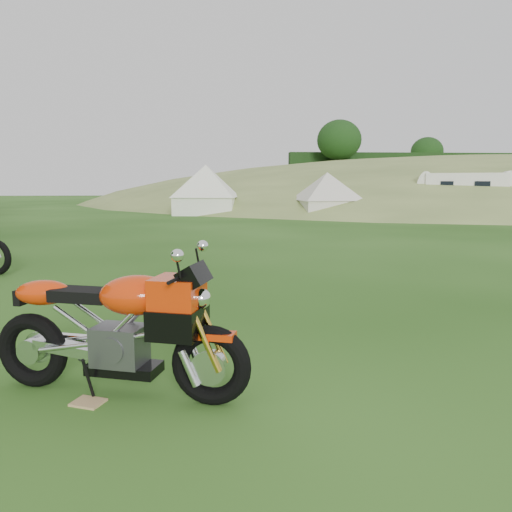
{
  "coord_description": "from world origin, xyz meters",
  "views": [
    {
      "loc": [
        -0.36,
        -4.91,
        1.64
      ],
      "look_at": [
        0.04,
        0.4,
        0.85
      ],
      "focal_mm": 35.0,
      "sensor_mm": 36.0,
      "label": 1
    }
  ],
  "objects_px": {
    "plywood_board": "(88,402)",
    "caravan": "(465,194)",
    "sport_motorcycle": "(117,320)",
    "tent_mid": "(327,193)",
    "tent_left": "(206,189)"
  },
  "relations": [
    {
      "from": "plywood_board",
      "to": "caravan",
      "type": "relative_size",
      "value": 0.05
    },
    {
      "from": "sport_motorcycle",
      "to": "plywood_board",
      "type": "distance_m",
      "value": 0.65
    },
    {
      "from": "tent_mid",
      "to": "caravan",
      "type": "height_order",
      "value": "tent_mid"
    },
    {
      "from": "sport_motorcycle",
      "to": "tent_left",
      "type": "distance_m",
      "value": 22.25
    },
    {
      "from": "tent_mid",
      "to": "caravan",
      "type": "relative_size",
      "value": 0.58
    },
    {
      "from": "plywood_board",
      "to": "tent_mid",
      "type": "distance_m",
      "value": 21.11
    },
    {
      "from": "sport_motorcycle",
      "to": "plywood_board",
      "type": "xyz_separation_m",
      "value": [
        -0.2,
        -0.15,
        -0.59
      ]
    },
    {
      "from": "tent_left",
      "to": "tent_mid",
      "type": "relative_size",
      "value": 1.12
    },
    {
      "from": "tent_left",
      "to": "tent_mid",
      "type": "xyz_separation_m",
      "value": [
        5.82,
        -2.23,
        -0.14
      ]
    },
    {
      "from": "caravan",
      "to": "tent_left",
      "type": "bearing_deg",
      "value": -165.24
    },
    {
      "from": "tent_mid",
      "to": "plywood_board",
      "type": "bearing_deg",
      "value": -113.83
    },
    {
      "from": "sport_motorcycle",
      "to": "tent_left",
      "type": "relative_size",
      "value": 0.68
    },
    {
      "from": "sport_motorcycle",
      "to": "caravan",
      "type": "bearing_deg",
      "value": 74.39
    },
    {
      "from": "caravan",
      "to": "plywood_board",
      "type": "bearing_deg",
      "value": -98.69
    },
    {
      "from": "caravan",
      "to": "sport_motorcycle",
      "type": "bearing_deg",
      "value": -98.48
    }
  ]
}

